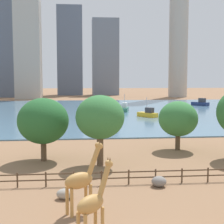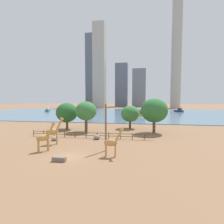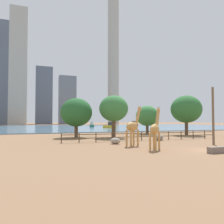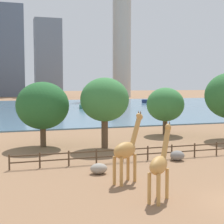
% 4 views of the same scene
% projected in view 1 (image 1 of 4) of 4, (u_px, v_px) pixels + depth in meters
% --- Properties ---
extents(ground_plane, '(400.00, 400.00, 0.00)m').
position_uv_depth(ground_plane, '(98.00, 110.00, 97.51)').
color(ground_plane, '#8C6647').
extents(harbor_water, '(180.00, 86.00, 0.20)m').
position_uv_depth(harbor_water, '(98.00, 111.00, 94.52)').
color(harbor_water, slate).
rests_on(harbor_water, ground).
extents(giraffe_tall, '(3.04, 2.24, 4.96)m').
position_uv_depth(giraffe_tall, '(81.00, 180.00, 23.53)').
color(giraffe_tall, '#C18C47').
rests_on(giraffe_tall, ground).
extents(giraffe_young, '(2.56, 2.51, 4.60)m').
position_uv_depth(giraffe_young, '(93.00, 203.00, 19.63)').
color(giraffe_young, '#C18C47').
rests_on(giraffe_young, ground).
extents(boulder_near_fence, '(1.32, 1.07, 0.81)m').
position_uv_depth(boulder_near_fence, '(65.00, 194.00, 26.40)').
color(boulder_near_fence, gray).
rests_on(boulder_near_fence, ground).
extents(boulder_by_pole, '(1.29, 1.20, 0.90)m').
position_uv_depth(boulder_by_pole, '(159.00, 181.00, 29.38)').
color(boulder_by_pole, gray).
rests_on(boulder_by_pole, ground).
extents(enclosure_fence, '(26.12, 0.14, 1.30)m').
position_uv_depth(enclosure_fence, '(136.00, 176.00, 30.05)').
color(enclosure_fence, '#4C3826').
rests_on(enclosure_fence, ground).
extents(tree_left_large, '(5.01, 5.01, 6.33)m').
position_uv_depth(tree_left_large, '(178.00, 119.00, 43.83)').
color(tree_left_large, brown).
rests_on(tree_left_large, ground).
extents(tree_right_tall, '(5.70, 5.70, 7.07)m').
position_uv_depth(tree_right_tall, '(43.00, 121.00, 38.15)').
color(tree_right_tall, brown).
rests_on(tree_right_tall, ground).
extents(tree_left_small, '(5.15, 5.15, 7.51)m').
position_uv_depth(tree_left_small, '(100.00, 117.00, 35.97)').
color(tree_left_small, brown).
rests_on(tree_left_small, ground).
extents(boat_sailboat, '(4.51, 5.06, 4.51)m').
position_uv_depth(boat_sailboat, '(148.00, 114.00, 79.45)').
color(boat_sailboat, gold).
rests_on(boat_sailboat, harbor_water).
extents(boat_tug, '(5.13, 5.63, 2.47)m').
position_uv_depth(boat_tug, '(201.00, 103.00, 111.09)').
color(boat_tug, navy).
rests_on(boat_tug, harbor_water).
extents(boat_barge, '(3.02, 5.55, 4.73)m').
position_uv_depth(boat_barge, '(124.00, 108.00, 92.46)').
color(boat_barge, '#337259').
rests_on(boat_barge, harbor_water).
extents(skyline_tower_needle, '(12.86, 8.46, 72.43)m').
position_uv_depth(skyline_tower_needle, '(9.00, 19.00, 159.39)').
color(skyline_tower_needle, slate).
rests_on(skyline_tower_needle, ground).
extents(skyline_block_central, '(13.84, 8.18, 39.78)m').
position_uv_depth(skyline_block_central, '(105.00, 57.00, 180.56)').
color(skyline_block_central, slate).
rests_on(skyline_block_central, ground).
extents(skyline_tower_glass, '(13.01, 10.87, 46.08)m').
position_uv_depth(skyline_tower_glass, '(70.00, 51.00, 180.50)').
color(skyline_tower_glass, slate).
rests_on(skyline_tower_glass, ground).
extents(skyline_block_right, '(10.80, 9.92, 76.46)m').
position_uv_depth(skyline_block_right, '(27.00, 9.00, 146.15)').
color(skyline_block_right, '#ADA89E').
rests_on(skyline_block_right, ground).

